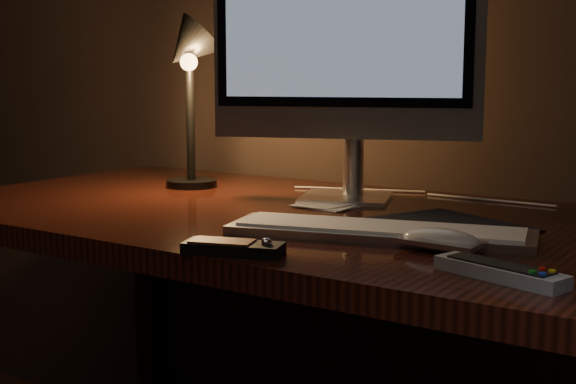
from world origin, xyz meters
The scene contains 10 objects.
desk centered at (0.00, 1.93, 0.62)m, with size 1.60×0.75×0.75m.
monitor centered at (-0.06, 2.02, 1.08)m, with size 0.51×0.22×0.56m.
keyboard centered at (0.16, 1.74, 0.76)m, with size 0.47×0.13×0.02m, color silver.
mousepad centered at (0.21, 1.88, 0.75)m, with size 0.24×0.20×0.00m, color black.
mouse centered at (0.28, 1.70, 0.76)m, with size 0.12×0.06×0.02m, color white.
media_remote centered at (0.04, 1.52, 0.76)m, with size 0.15×0.09×0.03m.
tv_remote centered at (0.40, 1.60, 0.76)m, with size 0.18×0.09×0.02m.
papers centered at (-0.05, 1.93, 0.75)m, with size 0.11×0.08×0.01m, color white.
desk_lamp centered at (-0.41, 1.96, 1.00)m, with size 0.18×0.20×0.37m.
cable centered at (0.04, 2.14, 0.75)m, with size 0.00×0.00×0.55m, color white.
Camera 1 is at (0.72, 0.65, 1.01)m, focal length 50.00 mm.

